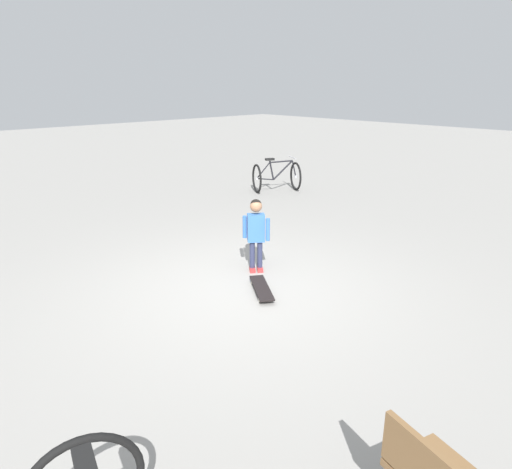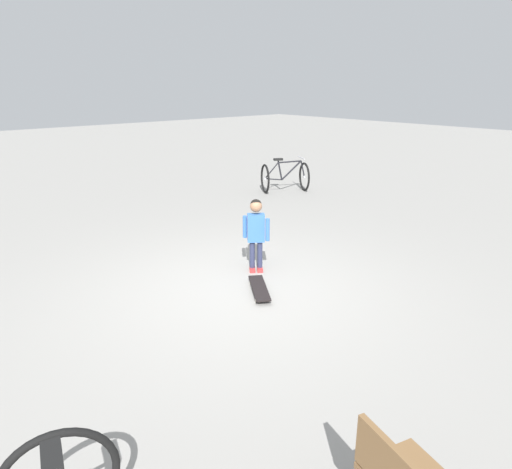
% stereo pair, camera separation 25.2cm
% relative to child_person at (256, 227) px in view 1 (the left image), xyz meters
% --- Properties ---
extents(ground_plane, '(50.00, 50.00, 0.00)m').
position_rel_child_person_xyz_m(ground_plane, '(0.59, 0.32, -0.66)').
color(ground_plane, gray).
extents(child_person, '(0.28, 0.38, 1.06)m').
position_rel_child_person_xyz_m(child_person, '(0.00, 0.00, 0.00)').
color(child_person, '#2D3351').
rests_on(child_person, ground).
extents(skateboard, '(0.59, 0.75, 0.07)m').
position_rel_child_person_xyz_m(skateboard, '(0.45, 0.58, -0.60)').
color(skateboard, black).
rests_on(skateboard, ground).
extents(bicycle_mid, '(1.28, 1.12, 0.85)m').
position_rel_child_person_xyz_m(bicycle_mid, '(-3.88, -3.32, -0.28)').
color(bicycle_mid, black).
rests_on(bicycle_mid, ground).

